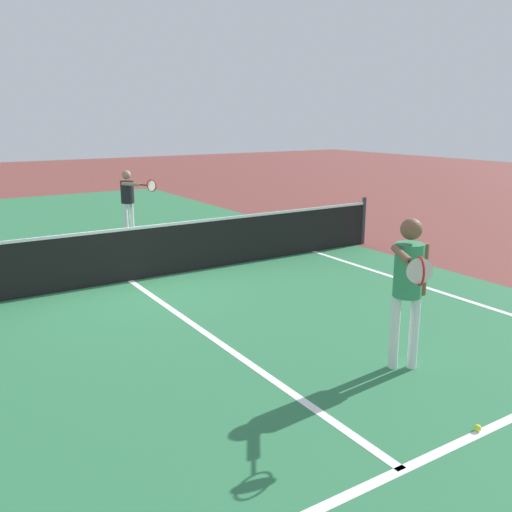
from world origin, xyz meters
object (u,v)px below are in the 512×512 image
at_px(net, 129,254).
at_px(player_near, 408,277).
at_px(tennis_ball_mid_court, 478,428).
at_px(player_far, 128,195).

relative_size(net, player_near, 6.36).
xyz_separation_m(net, tennis_ball_mid_court, (1.02, -6.36, -0.46)).
relative_size(player_far, tennis_ball_mid_court, 23.82).
bearing_deg(net, player_far, 69.96).
bearing_deg(player_far, player_near, -89.95).
height_order(net, tennis_ball_mid_court, net).
height_order(player_far, tennis_ball_mid_court, player_far).
xyz_separation_m(player_near, player_far, (-0.01, 8.94, -0.13)).
distance_m(player_near, tennis_ball_mid_court, 1.73).
distance_m(player_far, tennis_ball_mid_court, 10.29).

